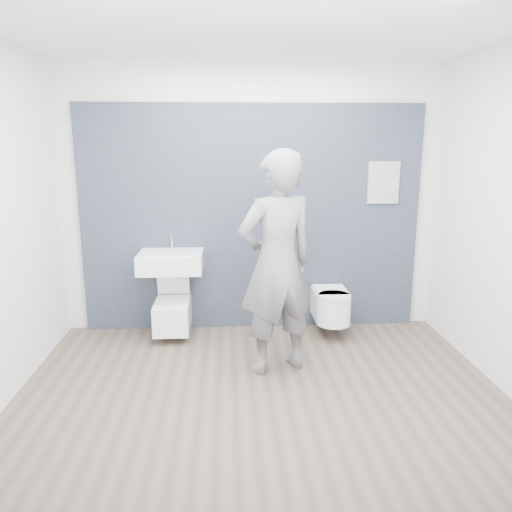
{
  "coord_description": "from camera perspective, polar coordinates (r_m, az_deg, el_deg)",
  "views": [
    {
      "loc": [
        -0.25,
        -3.8,
        2.02
      ],
      "look_at": [
        0.0,
        0.6,
        1.0
      ],
      "focal_mm": 35.0,
      "sensor_mm": 36.0,
      "label": 1
    }
  ],
  "objects": [
    {
      "name": "ground",
      "position": [
        4.31,
        0.47,
        -14.9
      ],
      "size": [
        4.0,
        4.0,
        0.0
      ],
      "primitive_type": "plane",
      "color": "brown",
      "rests_on": "ground"
    },
    {
      "name": "room_shell",
      "position": [
        3.82,
        0.52,
        8.81
      ],
      "size": [
        4.0,
        4.0,
        4.0
      ],
      "color": "silver",
      "rests_on": "ground"
    },
    {
      "name": "tile_wall",
      "position": [
        5.65,
        -0.51,
        -7.92
      ],
      "size": [
        3.6,
        0.06,
        2.4
      ],
      "primitive_type": "cube",
      "color": "black",
      "rests_on": "ground"
    },
    {
      "name": "washbasin",
      "position": [
        5.18,
        -9.73,
        -0.59
      ],
      "size": [
        0.65,
        0.49,
        0.49
      ],
      "color": "white",
      "rests_on": "ground"
    },
    {
      "name": "toilet_square",
      "position": [
        5.32,
        -9.51,
        -6.46
      ],
      "size": [
        0.36,
        0.52,
        0.69
      ],
      "color": "white",
      "rests_on": "ground"
    },
    {
      "name": "toilet_rounded",
      "position": [
        5.34,
        8.62,
        -5.64
      ],
      "size": [
        0.35,
        0.59,
        0.32
      ],
      "color": "white",
      "rests_on": "ground"
    },
    {
      "name": "info_placard",
      "position": [
        5.84,
        13.48,
        -7.58
      ],
      "size": [
        0.33,
        0.03,
        0.44
      ],
      "primitive_type": "cube",
      "color": "silver",
      "rests_on": "ground"
    },
    {
      "name": "visitor",
      "position": [
        4.32,
        2.39,
        -0.92
      ],
      "size": [
        0.84,
        0.7,
        1.96
      ],
      "primitive_type": "imported",
      "rotation": [
        0.0,
        0.0,
        3.52
      ],
      "color": "slate",
      "rests_on": "ground"
    }
  ]
}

